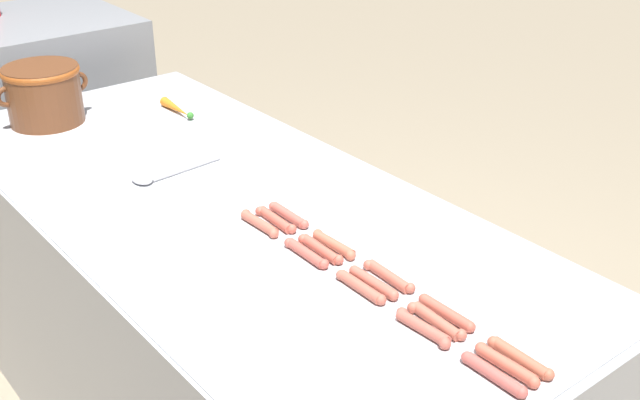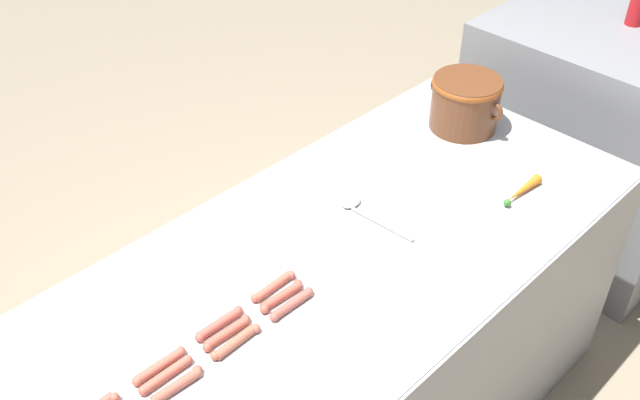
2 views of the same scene
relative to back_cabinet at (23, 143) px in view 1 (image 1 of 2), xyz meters
The scene contains 20 objects.
griddle_counter 1.58m from the back_cabinet, 90.00° to the right, with size 0.88×2.05×0.87m.
back_cabinet is the anchor object (origin of this frame).
hot_dog_0 2.52m from the back_cabinet, 90.38° to the right, with size 0.02×0.15×0.02m.
hot_dog_1 2.34m from the back_cabinet, 90.37° to the right, with size 0.03×0.15×0.02m.
hot_dog_2 2.16m from the back_cabinet, 90.38° to the right, with size 0.03×0.15×0.02m.
hot_dog_3 1.98m from the back_cabinet, 90.53° to the right, with size 0.03×0.15×0.02m.
hot_dog_4 1.81m from the back_cabinet, 90.64° to the right, with size 0.03×0.15×0.02m.
hot_dog_5 2.52m from the back_cabinet, 89.47° to the right, with size 0.03×0.15×0.02m.
hot_dog_6 2.34m from the back_cabinet, 89.47° to the right, with size 0.03×0.15×0.02m.
hot_dog_7 2.17m from the back_cabinet, 89.51° to the right, with size 0.02×0.15×0.02m.
hot_dog_8 1.99m from the back_cabinet, 89.46° to the right, with size 0.03×0.15×0.02m.
hot_dog_9 1.82m from the back_cabinet, 89.31° to the right, with size 0.03×0.15×0.02m.
hot_dog_10 2.52m from the back_cabinet, 88.68° to the right, with size 0.03×0.15×0.02m.
hot_dog_11 2.34m from the back_cabinet, 88.57° to the right, with size 0.02×0.15×0.02m.
hot_dog_12 2.17m from the back_cabinet, 88.37° to the right, with size 0.03×0.15×0.02m.
hot_dog_13 1.99m from the back_cabinet, 88.37° to the right, with size 0.03×0.15×0.02m.
hot_dog_14 1.82m from the back_cabinet, 88.05° to the right, with size 0.03×0.15×0.02m.
bean_pot 0.91m from the back_cabinet, 100.63° to the right, with size 0.30×0.24×0.18m.
serving_spoon 1.42m from the back_cabinet, 93.23° to the right, with size 0.27×0.07×0.02m.
carrot 1.06m from the back_cabinet, 77.41° to the right, with size 0.04×0.18×0.03m.
Camera 1 is at (-0.96, -1.59, 1.80)m, focal length 45.00 mm.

